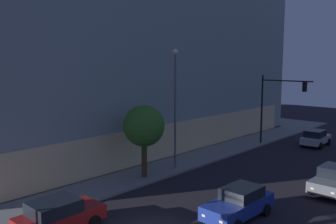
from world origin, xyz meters
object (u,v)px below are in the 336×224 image
object	(u,v)px
car_silver	(316,138)
modern_building	(101,51)
street_lamp_sidewalk	(175,96)
car_blue	(239,203)
sidewalk_tree	(144,126)
car_grey	(335,180)
car_red	(58,215)
traffic_light_far_corner	(276,99)

from	to	relation	value
car_silver	modern_building	bearing A→B (deg)	118.79
street_lamp_sidewalk	car_blue	world-z (taller)	street_lamp_sidewalk
modern_building	sidewalk_tree	size ratio (longest dim) A/B	7.46
modern_building	car_silver	bearing A→B (deg)	-61.21
car_blue	car_grey	xyz separation A→B (m)	(7.47, -2.48, 0.02)
car_red	car_blue	bearing A→B (deg)	-37.21
modern_building	street_lamp_sidewalk	distance (m)	16.44
car_red	car_grey	bearing A→B (deg)	-28.58
car_red	modern_building	bearing A→B (deg)	47.91
sidewalk_tree	car_grey	world-z (taller)	sidewalk_tree
modern_building	sidewalk_tree	distance (m)	18.12
street_lamp_sidewalk	sidewalk_tree	size ratio (longest dim) A/B	1.77
modern_building	sidewalk_tree	bearing A→B (deg)	-117.18
car_red	car_silver	distance (m)	27.73
modern_building	traffic_light_far_corner	distance (m)	19.82
modern_building	car_blue	bearing A→B (deg)	-110.74
modern_building	car_silver	distance (m)	24.81
traffic_light_far_corner	car_grey	distance (m)	13.59
traffic_light_far_corner	car_silver	xyz separation A→B (m)	(3.23, -2.83, -3.97)
street_lamp_sidewalk	car_grey	size ratio (longest dim) A/B	2.23
car_blue	car_red	bearing A→B (deg)	142.79
car_red	car_grey	world-z (taller)	car_grey
car_silver	sidewalk_tree	bearing A→B (deg)	165.08
car_red	traffic_light_far_corner	bearing A→B (deg)	1.74
street_lamp_sidewalk	car_red	size ratio (longest dim) A/B	2.18
street_lamp_sidewalk	car_red	xyz separation A→B (m)	(-11.90, -2.92, -4.96)
street_lamp_sidewalk	car_grey	bearing A→B (deg)	-74.78
street_lamp_sidewalk	car_silver	xyz separation A→B (m)	(15.75, -5.01, -4.98)
modern_building	car_blue	world-z (taller)	modern_building
modern_building	car_silver	xyz separation A→B (m)	(11.17, -20.33, -8.80)
street_lamp_sidewalk	sidewalk_tree	world-z (taller)	street_lamp_sidewalk
car_grey	car_red	bearing A→B (deg)	151.42
modern_building	car_grey	world-z (taller)	modern_building
traffic_light_far_corner	street_lamp_sidewalk	bearing A→B (deg)	170.13
traffic_light_far_corner	car_grey	bearing A→B (deg)	-137.04
modern_building	sidewalk_tree	world-z (taller)	modern_building
car_silver	car_grey	bearing A→B (deg)	-154.67
sidewalk_tree	modern_building	bearing A→B (deg)	62.82
car_grey	car_silver	distance (m)	14.10
modern_building	street_lamp_sidewalk	size ratio (longest dim) A/B	4.22
car_red	car_silver	world-z (taller)	car_red
car_grey	car_silver	world-z (taller)	car_grey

